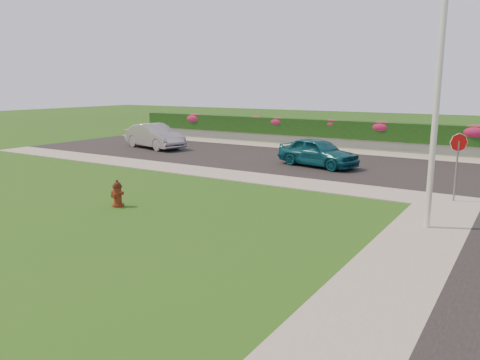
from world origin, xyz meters
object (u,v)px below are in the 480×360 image
Objects in this scene: utility_pole at (436,110)px; fire_hydrant at (117,194)px; stop_sign at (458,152)px; sedan_teal at (318,152)px; sedan_silver at (155,136)px.

fire_hydrant is at bearing -162.36° from utility_pole.
utility_pole is 2.77× the size of stop_sign.
sedan_teal is 11.19m from sedan_silver.
sedan_silver is 19.62m from utility_pole.
sedan_silver is (-8.59, 11.20, 0.37)m from fire_hydrant.
fire_hydrant is 10.73m from sedan_teal.
stop_sign is (9.17, 6.49, 1.31)m from fire_hydrant.
sedan_teal is (2.57, 10.42, 0.31)m from fire_hydrant.
stop_sign is (0.17, 3.63, -1.53)m from utility_pole.
sedan_teal reaches higher than fire_hydrant.
sedan_teal is at bearing 72.82° from fire_hydrant.
stop_sign is at bearing 31.94° from fire_hydrant.
sedan_teal is 0.89× the size of sedan_silver.
utility_pole is at bearing -126.39° from sedan_teal.
utility_pole reaches higher than sedan_teal.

